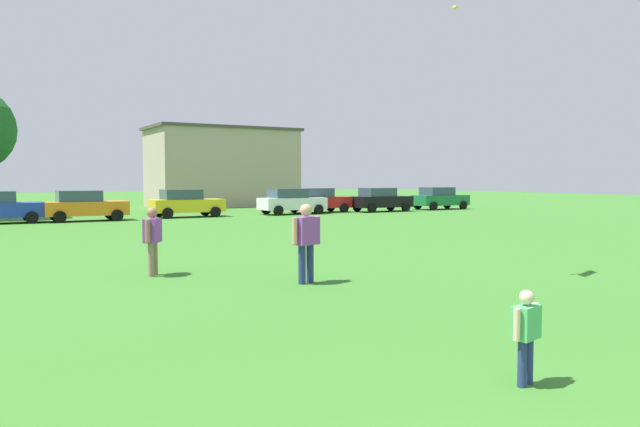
% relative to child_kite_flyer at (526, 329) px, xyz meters
% --- Properties ---
extents(ground_plane, '(160.00, 160.00, 0.00)m').
position_rel_child_kite_flyer_xyz_m(ground_plane, '(-2.31, 26.89, -0.65)').
color(ground_plane, '#387528').
extents(child_kite_flyer, '(0.50, 0.28, 1.09)m').
position_rel_child_kite_flyer_xyz_m(child_kite_flyer, '(0.00, 0.00, 0.00)').
color(child_kite_flyer, navy).
rests_on(child_kite_flyer, ground).
extents(adult_bystander, '(0.81, 0.49, 1.78)m').
position_rel_child_kite_flyer_xyz_m(adult_bystander, '(1.14, 7.19, 0.41)').
color(adult_bystander, navy).
rests_on(adult_bystander, ground).
extents(bystander_near_trees, '(0.55, 0.67, 1.65)m').
position_rel_child_kite_flyer_xyz_m(bystander_near_trees, '(-1.53, 10.00, 0.33)').
color(bystander_near_trees, '#8C7259').
rests_on(bystander_near_trees, ground).
extents(parked_car_orange_3, '(4.30, 2.02, 1.68)m').
position_rel_child_kite_flyer_xyz_m(parked_car_orange_3, '(0.33, 30.91, 0.21)').
color(parked_car_orange_3, orange).
rests_on(parked_car_orange_3, ground).
extents(parked_car_yellow_4, '(4.30, 2.02, 1.68)m').
position_rel_child_kite_flyer_xyz_m(parked_car_yellow_4, '(6.21, 31.44, 0.21)').
color(parked_car_yellow_4, yellow).
rests_on(parked_car_yellow_4, ground).
extents(parked_car_white_5, '(4.30, 2.02, 1.68)m').
position_rel_child_kite_flyer_xyz_m(parked_car_white_5, '(13.11, 30.92, 0.21)').
color(parked_car_white_5, white).
rests_on(parked_car_white_5, ground).
extents(parked_car_red_6, '(4.30, 2.02, 1.68)m').
position_rel_child_kite_flyer_xyz_m(parked_car_red_6, '(15.68, 31.86, 0.21)').
color(parked_car_red_6, red).
rests_on(parked_car_red_6, ground).
extents(parked_car_black_7, '(4.30, 2.02, 1.68)m').
position_rel_child_kite_flyer_xyz_m(parked_car_black_7, '(20.10, 30.67, 0.21)').
color(parked_car_black_7, black).
rests_on(parked_car_black_7, ground).
extents(parked_car_green_8, '(4.30, 2.02, 1.68)m').
position_rel_child_kite_flyer_xyz_m(parked_car_green_8, '(25.80, 30.96, 0.21)').
color(parked_car_green_8, '#196B38').
rests_on(parked_car_green_8, ground).
extents(house_left, '(12.15, 6.78, 6.59)m').
position_rel_child_kite_flyer_xyz_m(house_left, '(13.68, 44.63, 2.66)').
color(house_left, tan).
rests_on(house_left, ground).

